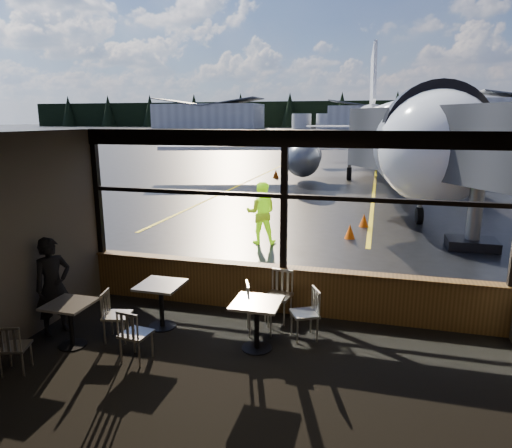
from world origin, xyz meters
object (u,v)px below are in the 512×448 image
at_px(chair_near_e, 305,314).
at_px(cone_nose, 350,231).
at_px(chair_near_w, 259,308).
at_px(ground_crew, 261,213).
at_px(chair_mid_w, 117,316).
at_px(passenger, 53,286).
at_px(jet_bridge, 450,173).
at_px(chair_left_s, 15,347).
at_px(chair_mid_s, 136,334).
at_px(cafe_table_near, 257,326).
at_px(cafe_table_mid, 162,306).
at_px(cone_extra, 364,220).
at_px(airliner, 391,93).
at_px(chair_near_n, 278,297).
at_px(cone_wing, 276,174).
at_px(cafe_table_left, 71,325).

relative_size(chair_near_e, cone_nose, 1.95).
xyz_separation_m(chair_near_w, ground_crew, (-1.47, 5.87, 0.46)).
bearing_deg(chair_near_w, chair_mid_w, -89.69).
distance_m(passenger, cone_nose, 9.23).
distance_m(jet_bridge, ground_crew, 5.48).
relative_size(chair_left_s, cone_nose, 1.74).
xyz_separation_m(chair_left_s, cone_nose, (4.28, 9.26, -0.17)).
relative_size(chair_near_e, chair_mid_s, 1.02).
distance_m(jet_bridge, cafe_table_near, 8.18).
bearing_deg(cone_nose, jet_bridge, -12.41).
height_order(chair_near_e, chair_mid_s, chair_near_e).
xyz_separation_m(cafe_table_mid, passenger, (-1.70, -0.67, 0.45)).
relative_size(chair_near_e, cone_extra, 1.96).
xyz_separation_m(airliner, chair_near_n, (-2.13, -20.60, -4.68)).
distance_m(chair_near_n, cone_nose, 6.58).
xyz_separation_m(cafe_table_near, chair_left_s, (-3.28, -1.60, -0.01)).
bearing_deg(cone_wing, chair_left_s, -86.80).
relative_size(jet_bridge, cafe_table_near, 12.26).
bearing_deg(cone_nose, chair_near_e, -92.55).
xyz_separation_m(jet_bridge, ground_crew, (-5.29, -0.63, -1.28)).
distance_m(cafe_table_left, chair_near_w, 3.15).
distance_m(airliner, chair_near_n, 21.23).
relative_size(airliner, chair_mid_w, 38.41).
xyz_separation_m(chair_left_s, cone_wing, (-1.32, 23.61, -0.12)).
relative_size(chair_near_w, passenger, 0.55).
bearing_deg(chair_near_e, chair_near_n, 18.33).
distance_m(cafe_table_left, chair_mid_w, 0.74).
relative_size(passenger, cone_wing, 3.13).
bearing_deg(chair_near_e, chair_left_s, 91.96).
height_order(chair_near_e, ground_crew, ground_crew).
relative_size(jet_bridge, chair_near_w, 10.77).
xyz_separation_m(chair_near_e, chair_mid_w, (-3.06, -0.87, -0.01)).
bearing_deg(cone_wing, chair_near_w, -78.18).
bearing_deg(cone_wing, cone_extra, -64.58).
distance_m(chair_near_n, passenger, 3.98).
relative_size(jet_bridge, cone_extra, 22.21).
xyz_separation_m(chair_mid_s, passenger, (-1.85, 0.50, 0.43)).
distance_m(jet_bridge, chair_left_s, 11.28).
relative_size(jet_bridge, cafe_table_left, 13.30).
bearing_deg(chair_left_s, chair_near_w, 14.61).
bearing_deg(jet_bridge, chair_mid_w, -129.50).
bearing_deg(chair_near_e, cone_wing, -12.89).
bearing_deg(ground_crew, cafe_table_left, 67.64).
bearing_deg(chair_mid_s, cafe_table_mid, 104.48).
height_order(airliner, cafe_table_mid, airliner).
distance_m(chair_near_e, chair_mid_s, 2.78).
bearing_deg(chair_near_n, cafe_table_mid, 30.99).
bearing_deg(airliner, passenger, -110.09).
xyz_separation_m(cafe_table_mid, chair_mid_w, (-0.50, -0.64, 0.02)).
xyz_separation_m(jet_bridge, chair_mid_w, (-6.07, -7.37, -1.78)).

